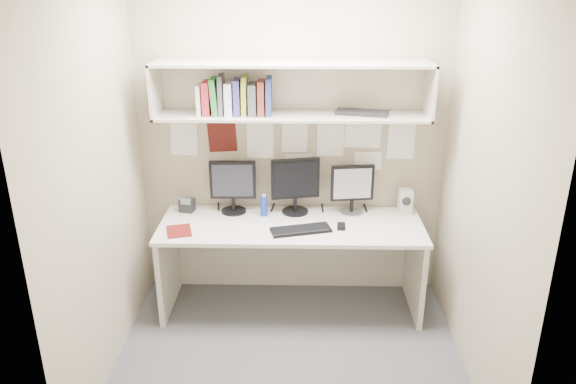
{
  "coord_description": "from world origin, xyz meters",
  "views": [
    {
      "loc": [
        0.06,
        -3.23,
        2.52
      ],
      "look_at": [
        -0.02,
        0.35,
        1.1
      ],
      "focal_mm": 35.0,
      "sensor_mm": 36.0,
      "label": 1
    }
  ],
  "objects_px": {
    "monitor_right": "(352,187)",
    "desk": "(291,265)",
    "speaker": "(405,201)",
    "desk_phone": "(187,205)",
    "monitor_left": "(233,184)",
    "monitor_center": "(295,183)",
    "keyboard": "(301,230)",
    "maroon_notebook": "(179,231)"
  },
  "relations": [
    {
      "from": "desk",
      "to": "monitor_center",
      "type": "height_order",
      "value": "monitor_center"
    },
    {
      "from": "monitor_center",
      "to": "keyboard",
      "type": "distance_m",
      "value": 0.43
    },
    {
      "from": "desk",
      "to": "speaker",
      "type": "distance_m",
      "value": 1.03
    },
    {
      "from": "monitor_left",
      "to": "speaker",
      "type": "distance_m",
      "value": 1.36
    },
    {
      "from": "monitor_center",
      "to": "speaker",
      "type": "relative_size",
      "value": 2.23
    },
    {
      "from": "speaker",
      "to": "keyboard",
      "type": "bearing_deg",
      "value": -159.95
    },
    {
      "from": "desk",
      "to": "speaker",
      "type": "bearing_deg",
      "value": 13.71
    },
    {
      "from": "monitor_center",
      "to": "maroon_notebook",
      "type": "height_order",
      "value": "monitor_center"
    },
    {
      "from": "monitor_left",
      "to": "maroon_notebook",
      "type": "relative_size",
      "value": 1.98
    },
    {
      "from": "monitor_left",
      "to": "keyboard",
      "type": "xyz_separation_m",
      "value": [
        0.54,
        -0.36,
        -0.22
      ]
    },
    {
      "from": "keyboard",
      "to": "speaker",
      "type": "xyz_separation_m",
      "value": [
        0.82,
        0.36,
        0.09
      ]
    },
    {
      "from": "keyboard",
      "to": "monitor_left",
      "type": "bearing_deg",
      "value": 131.28
    },
    {
      "from": "desk",
      "to": "maroon_notebook",
      "type": "bearing_deg",
      "value": -168.64
    },
    {
      "from": "desk",
      "to": "monitor_right",
      "type": "distance_m",
      "value": 0.78
    },
    {
      "from": "monitor_left",
      "to": "desk",
      "type": "bearing_deg",
      "value": -26.91
    },
    {
      "from": "maroon_notebook",
      "to": "desk_phone",
      "type": "relative_size",
      "value": 1.59
    },
    {
      "from": "monitor_center",
      "to": "keyboard",
      "type": "relative_size",
      "value": 1.01
    },
    {
      "from": "monitor_center",
      "to": "maroon_notebook",
      "type": "relative_size",
      "value": 2.09
    },
    {
      "from": "monitor_right",
      "to": "desk_phone",
      "type": "relative_size",
      "value": 2.94
    },
    {
      "from": "monitor_center",
      "to": "monitor_right",
      "type": "height_order",
      "value": "monitor_center"
    },
    {
      "from": "monitor_center",
      "to": "monitor_right",
      "type": "bearing_deg",
      "value": -11.43
    },
    {
      "from": "monitor_right",
      "to": "desk_phone",
      "type": "bearing_deg",
      "value": 173.06
    },
    {
      "from": "maroon_notebook",
      "to": "monitor_left",
      "type": "bearing_deg",
      "value": 31.41
    },
    {
      "from": "monitor_right",
      "to": "keyboard",
      "type": "bearing_deg",
      "value": -145.5
    },
    {
      "from": "desk_phone",
      "to": "monitor_right",
      "type": "bearing_deg",
      "value": 12.19
    },
    {
      "from": "maroon_notebook",
      "to": "desk_phone",
      "type": "distance_m",
      "value": 0.38
    },
    {
      "from": "keyboard",
      "to": "maroon_notebook",
      "type": "xyz_separation_m",
      "value": [
        -0.9,
        -0.03,
        -0.0
      ]
    },
    {
      "from": "monitor_center",
      "to": "maroon_notebook",
      "type": "xyz_separation_m",
      "value": [
        -0.85,
        -0.39,
        -0.24
      ]
    },
    {
      "from": "keyboard",
      "to": "desk_phone",
      "type": "xyz_separation_m",
      "value": [
        -0.91,
        0.35,
        0.04
      ]
    },
    {
      "from": "speaker",
      "to": "desk_phone",
      "type": "relative_size",
      "value": 1.49
    },
    {
      "from": "monitor_left",
      "to": "monitor_right",
      "type": "bearing_deg",
      "value": -1.55
    },
    {
      "from": "monitor_right",
      "to": "desk",
      "type": "bearing_deg",
      "value": -162.35
    },
    {
      "from": "monitor_right",
      "to": "maroon_notebook",
      "type": "xyz_separation_m",
      "value": [
        -1.3,
        -0.39,
        -0.21
      ]
    },
    {
      "from": "monitor_right",
      "to": "maroon_notebook",
      "type": "bearing_deg",
      "value": -170.7
    },
    {
      "from": "monitor_center",
      "to": "monitor_right",
      "type": "distance_m",
      "value": 0.45
    },
    {
      "from": "monitor_right",
      "to": "keyboard",
      "type": "xyz_separation_m",
      "value": [
        -0.4,
        -0.36,
        -0.21
      ]
    },
    {
      "from": "monitor_left",
      "to": "maroon_notebook",
      "type": "xyz_separation_m",
      "value": [
        -0.36,
        -0.39,
        -0.23
      ]
    },
    {
      "from": "monitor_center",
      "to": "desk_phone",
      "type": "relative_size",
      "value": 3.32
    },
    {
      "from": "monitor_left",
      "to": "monitor_right",
      "type": "height_order",
      "value": "monitor_left"
    },
    {
      "from": "maroon_notebook",
      "to": "monitor_center",
      "type": "bearing_deg",
      "value": 8.96
    },
    {
      "from": "monitor_left",
      "to": "monitor_center",
      "type": "bearing_deg",
      "value": -1.57
    },
    {
      "from": "monitor_center",
      "to": "speaker",
      "type": "distance_m",
      "value": 0.88
    }
  ]
}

